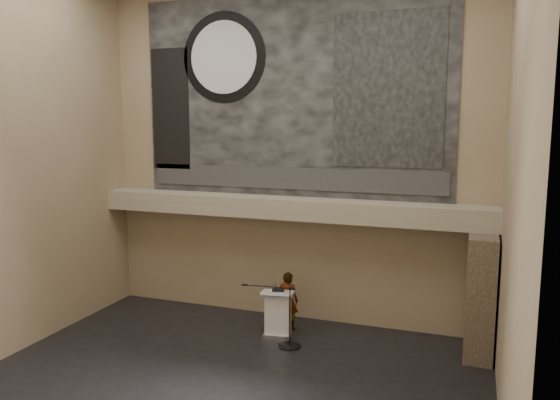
% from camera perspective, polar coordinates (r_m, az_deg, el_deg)
% --- Properties ---
extents(floor, '(10.00, 10.00, 0.00)m').
position_cam_1_polar(floor, '(11.31, -5.83, -18.59)').
color(floor, black).
rests_on(floor, ground).
extents(wall_back, '(10.00, 0.02, 8.50)m').
position_cam_1_polar(wall_back, '(13.81, 1.13, 4.77)').
color(wall_back, '#8A7657').
rests_on(wall_back, floor).
extents(wall_front, '(10.00, 0.02, 8.50)m').
position_cam_1_polar(wall_front, '(6.78, -21.17, 0.44)').
color(wall_front, '#8A7657').
rests_on(wall_front, floor).
extents(wall_left, '(0.02, 8.00, 8.50)m').
position_cam_1_polar(wall_left, '(13.10, -26.29, 3.71)').
color(wall_left, '#8A7657').
rests_on(wall_left, floor).
extents(wall_right, '(0.02, 8.00, 8.50)m').
position_cam_1_polar(wall_right, '(9.11, 23.38, 2.21)').
color(wall_right, '#8A7657').
rests_on(wall_right, floor).
extents(soffit, '(10.00, 0.80, 0.50)m').
position_cam_1_polar(soffit, '(13.58, 0.57, -0.81)').
color(soffit, gray).
rests_on(soffit, wall_back).
extents(sprinkler_left, '(0.04, 0.04, 0.06)m').
position_cam_1_polar(sprinkler_left, '(14.19, -5.61, -1.60)').
color(sprinkler_left, '#B2893D').
rests_on(sprinkler_left, soffit).
extents(sprinkler_right, '(0.04, 0.04, 0.06)m').
position_cam_1_polar(sprinkler_right, '(13.09, 8.38, -2.50)').
color(sprinkler_right, '#B2893D').
rests_on(sprinkler_right, soffit).
extents(banner, '(8.00, 0.05, 5.00)m').
position_cam_1_polar(banner, '(13.77, 1.11, 10.80)').
color(banner, black).
rests_on(banner, wall_back).
extents(banner_text_strip, '(7.76, 0.02, 0.55)m').
position_cam_1_polar(banner_text_strip, '(13.80, 1.03, 2.26)').
color(banner_text_strip, '#2C2C2C').
rests_on(banner_text_strip, banner).
extents(banner_clock_rim, '(2.30, 0.02, 2.30)m').
position_cam_1_polar(banner_clock_rim, '(14.49, -5.91, 14.60)').
color(banner_clock_rim, black).
rests_on(banner_clock_rim, banner).
extents(banner_clock_face, '(1.84, 0.02, 1.84)m').
position_cam_1_polar(banner_clock_face, '(14.47, -5.95, 14.61)').
color(banner_clock_face, silver).
rests_on(banner_clock_face, banner).
extents(banner_building_print, '(2.60, 0.02, 3.60)m').
position_cam_1_polar(banner_building_print, '(13.16, 11.19, 11.19)').
color(banner_building_print, black).
rests_on(banner_building_print, banner).
extents(banner_brick_print, '(1.10, 0.02, 3.20)m').
position_cam_1_polar(banner_brick_print, '(15.16, -11.37, 9.28)').
color(banner_brick_print, black).
rests_on(banner_brick_print, banner).
extents(stone_pier, '(0.60, 1.40, 2.70)m').
position_cam_1_polar(stone_pier, '(12.78, 20.21, -9.31)').
color(stone_pier, '#44372A').
rests_on(stone_pier, floor).
extents(lectern, '(0.81, 0.63, 1.14)m').
position_cam_1_polar(lectern, '(13.27, -0.21, -11.75)').
color(lectern, silver).
rests_on(lectern, floor).
extents(binder, '(0.35, 0.32, 0.04)m').
position_cam_1_polar(binder, '(13.09, -0.20, -9.42)').
color(binder, black).
rests_on(binder, lectern).
extents(papers, '(0.23, 0.29, 0.00)m').
position_cam_1_polar(papers, '(13.08, -0.75, -9.51)').
color(papers, white).
rests_on(papers, lectern).
extents(speaker_person, '(0.53, 0.36, 1.45)m').
position_cam_1_polar(speaker_person, '(13.61, 0.83, -10.47)').
color(speaker_person, white).
rests_on(speaker_person, floor).
extents(mic_stand, '(1.38, 0.52, 1.41)m').
position_cam_1_polar(mic_stand, '(12.80, 0.86, -14.21)').
color(mic_stand, black).
rests_on(mic_stand, floor).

